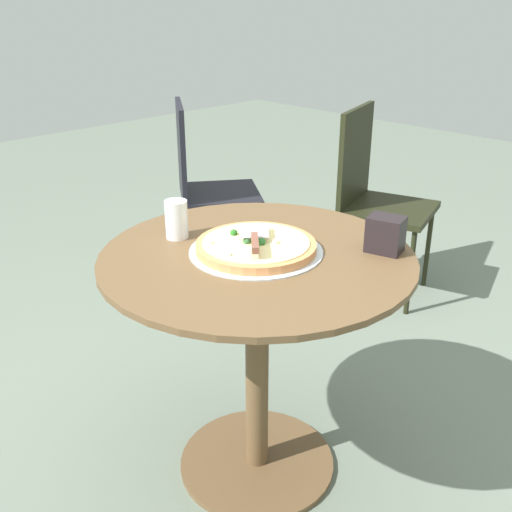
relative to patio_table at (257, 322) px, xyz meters
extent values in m
plane|color=slate|center=(0.00, 0.00, -0.53)|extent=(10.00, 10.00, 0.00)
cylinder|color=brown|center=(0.00, 0.00, 0.21)|extent=(0.87, 0.87, 0.02)
cylinder|color=brown|center=(0.00, 0.00, -0.16)|extent=(0.07, 0.07, 0.71)
cylinder|color=brown|center=(0.00, 0.00, -0.52)|extent=(0.49, 0.49, 0.02)
cylinder|color=silver|center=(-0.01, 0.01, 0.22)|extent=(0.37, 0.37, 0.00)
cylinder|color=#D68750|center=(-0.01, 0.01, 0.23)|extent=(0.33, 0.33, 0.02)
cylinder|color=#F4DE93|center=(-0.01, 0.01, 0.24)|extent=(0.30, 0.30, 0.00)
sphere|color=white|center=(0.03, 0.04, 0.25)|extent=(0.02, 0.02, 0.02)
sphere|color=#305F34|center=(-0.02, -0.02, 0.25)|extent=(0.02, 0.02, 0.02)
sphere|color=#236221|center=(-0.09, 0.00, 0.25)|extent=(0.02, 0.02, 0.02)
sphere|color=#2E6F32|center=(0.01, 0.01, 0.25)|extent=(0.02, 0.02, 0.02)
sphere|color=#E9EFC7|center=(-0.04, 0.06, 0.25)|extent=(0.02, 0.02, 0.02)
sphere|color=silver|center=(0.01, -0.11, 0.25)|extent=(0.01, 0.01, 0.01)
sphere|color=silver|center=(-0.04, 0.02, 0.25)|extent=(0.02, 0.02, 0.02)
sphere|color=silver|center=(-0.09, -0.09, 0.25)|extent=(0.01, 0.01, 0.01)
sphere|color=white|center=(0.02, -0.04, 0.25)|extent=(0.01, 0.01, 0.01)
cube|color=silver|center=(-0.04, 0.03, 0.26)|extent=(0.13, 0.13, 0.00)
cube|color=brown|center=(0.04, -0.04, 0.27)|extent=(0.09, 0.09, 0.02)
cylinder|color=silver|center=(-0.25, -0.08, 0.27)|extent=(0.07, 0.07, 0.11)
cube|color=black|center=(0.23, 0.26, 0.26)|extent=(0.11, 0.10, 0.10)
cube|color=black|center=(-1.14, 0.87, -0.08)|extent=(0.55, 0.55, 0.03)
cube|color=black|center=(-1.25, 0.72, 0.16)|extent=(0.33, 0.25, 0.45)
cylinder|color=black|center=(-1.18, 1.10, -0.31)|extent=(0.02, 0.02, 0.44)
cylinder|color=black|center=(-0.91, 0.91, -0.31)|extent=(0.02, 0.02, 0.44)
cylinder|color=black|center=(-1.37, 0.83, -0.31)|extent=(0.02, 0.02, 0.44)
cylinder|color=black|center=(-1.10, 0.64, -0.31)|extent=(0.02, 0.02, 0.44)
cube|color=black|center=(-0.42, 1.31, -0.09)|extent=(0.50, 0.50, 0.03)
cube|color=black|center=(-0.60, 1.26, 0.15)|extent=(0.14, 0.39, 0.46)
cylinder|color=black|center=(-0.30, 1.53, -0.32)|extent=(0.02, 0.02, 0.42)
cylinder|color=black|center=(-0.20, 1.20, -0.32)|extent=(0.02, 0.02, 0.42)
cylinder|color=black|center=(-0.63, 1.43, -0.32)|extent=(0.02, 0.02, 0.42)
cylinder|color=black|center=(-0.53, 1.10, -0.32)|extent=(0.02, 0.02, 0.42)
camera|label=1|loc=(1.07, -1.07, 0.88)|focal=42.25mm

